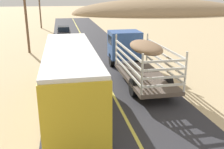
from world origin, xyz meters
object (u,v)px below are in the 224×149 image
at_px(car_far, 64,32).
at_px(power_pole_mid, 25,11).
at_px(power_pole_far, 39,3).
at_px(livestock_truck, 131,50).
at_px(bus, 71,76).

relative_size(car_far, power_pole_mid, 0.56).
height_order(car_far, power_pole_far, power_pole_far).
relative_size(power_pole_mid, power_pole_far, 0.99).
distance_m(livestock_truck, power_pole_far, 29.87).
bearing_deg(livestock_truck, bus, -132.20).
xyz_separation_m(car_far, power_pole_far, (-3.69, 10.35, 3.54)).
bearing_deg(car_far, livestock_truck, -75.39).
height_order(livestock_truck, power_pole_far, power_pole_far).
bearing_deg(power_pole_far, bus, -83.77).
height_order(livestock_truck, power_pole_mid, power_pole_mid).
distance_m(bus, power_pole_far, 34.08).
distance_m(power_pole_mid, power_pole_far, 19.60).
xyz_separation_m(bus, power_pole_far, (-3.69, 33.79, 2.49)).
distance_m(bus, car_far, 23.47).
distance_m(livestock_truck, power_pole_mid, 12.53).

